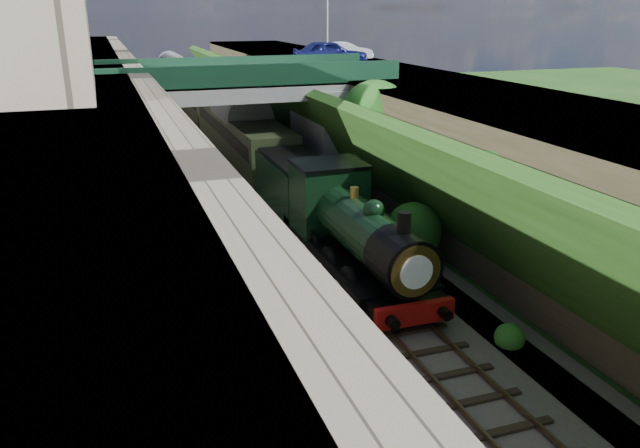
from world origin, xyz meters
The scene contains 20 objects.
ground centered at (0.00, 0.00, 0.00)m, with size 160.00×160.00×0.00m, color #1E4714.
trackbed centered at (0.00, 20.00, 0.10)m, with size 10.00×90.00×0.20m, color #473F38.
retaining_wall centered at (-5.50, 20.00, 3.50)m, with size 1.00×90.00×7.00m, color #756B56.
street_plateau_left centered at (-9.00, 20.00, 3.50)m, with size 6.00×90.00×7.00m, color #262628.
street_plateau_right centered at (9.50, 20.00, 3.12)m, with size 8.00×90.00×6.25m, color #262628.
embankment_slope centered at (5.04, 18.56, 2.82)m, with size 4.66×90.00×6.54m.
track_left centered at (-2.00, 20.00, 0.25)m, with size 2.50×90.00×0.20m.
track_right centered at (1.20, 20.00, 0.25)m, with size 2.50×90.00×0.20m.
road_bridge centered at (0.94, 24.00, 4.08)m, with size 16.00×6.40×7.25m.
building_far centered at (-10.50, 30.00, 10.00)m, with size 5.00×10.00×6.00m, color gray.
building_near centered at (-9.50, 14.00, 9.00)m, with size 4.00×8.00×4.00m, color gray.
tree centered at (5.91, 18.24, 4.65)m, with size 3.60×3.80×6.60m.
lamppost centered at (7.50, 29.78, 9.57)m, with size 0.87×0.15×6.00m.
car_blue centered at (7.43, 29.22, 7.11)m, with size 2.04×5.06×1.72m, color navy.
car_silver centered at (10.44, 34.08, 6.92)m, with size 1.42×4.07×1.34m, color silver.
locomotive centered at (1.20, 9.36, 1.89)m, with size 3.10×10.22×3.83m.
tender centered at (1.20, 16.72, 1.62)m, with size 2.70×6.00×3.05m.
coach_front centered at (1.20, 29.32, 2.05)m, with size 2.90×18.00×3.70m.
coach_middle centered at (1.20, 48.12, 2.05)m, with size 2.90×18.00×3.70m.
coach_rear centered at (1.20, 66.92, 2.05)m, with size 2.90×18.00×3.70m.
Camera 1 is at (-7.35, -11.10, 9.99)m, focal length 35.00 mm.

